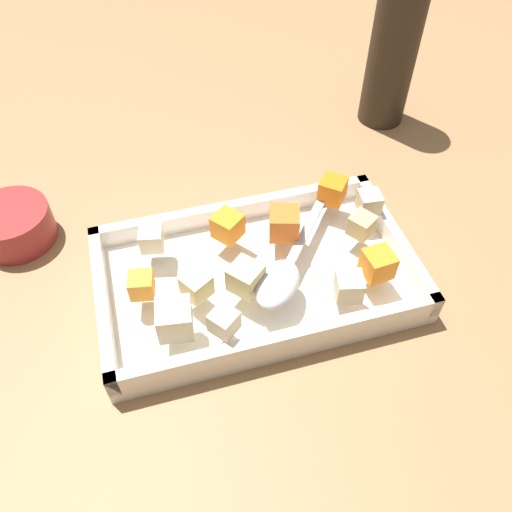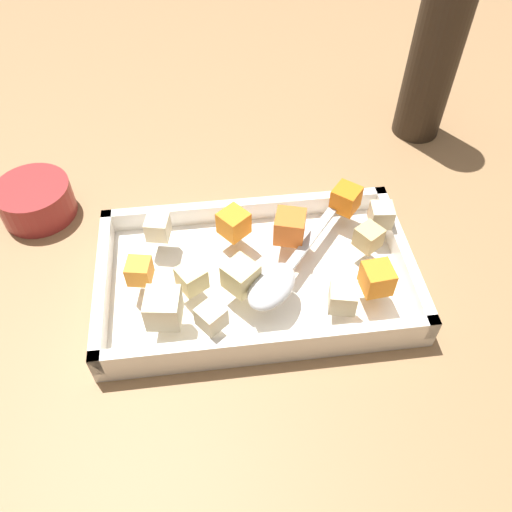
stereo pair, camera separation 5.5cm
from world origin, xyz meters
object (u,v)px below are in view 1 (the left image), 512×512
Objects in this scene: baking_dish at (256,278)px; serving_spoon at (282,275)px; small_prep_bowl at (14,225)px; pepper_mill at (395,42)px.

serving_spoon is at bearing 121.99° from baking_dish.
serving_spoon reaches higher than small_prep_bowl.
baking_dish is 0.39m from pepper_mill.
pepper_mill is at bearing -1.66° from serving_spoon.
small_prep_bowl is at bearing 96.11° from serving_spoon.
pepper_mill is (-0.27, -0.26, 0.11)m from baking_dish.
serving_spoon is at bearing 49.31° from pepper_mill.
pepper_mill is at bearing -136.03° from baking_dish.
serving_spoon is 0.72× the size of pepper_mill.
serving_spoon is 0.33m from small_prep_bowl.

